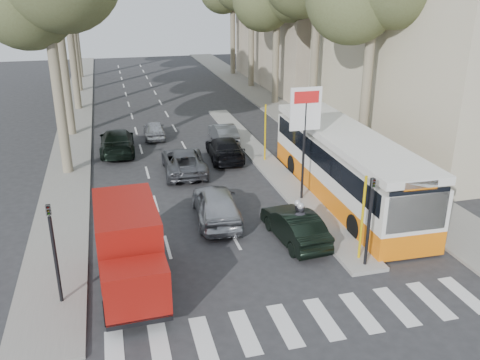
% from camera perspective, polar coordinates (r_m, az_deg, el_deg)
% --- Properties ---
extents(ground, '(120.00, 120.00, 0.00)m').
position_cam_1_polar(ground, '(19.91, 3.37, -8.87)').
color(ground, '#28282B').
rests_on(ground, ground).
extents(sidewalk_right, '(3.20, 70.00, 0.12)m').
position_cam_1_polar(sidewalk_right, '(44.79, 3.94, 8.37)').
color(sidewalk_right, gray).
rests_on(sidewalk_right, ground).
extents(median_left, '(2.40, 64.00, 0.12)m').
position_cam_1_polar(median_left, '(45.49, -17.78, 7.61)').
color(median_left, gray).
rests_on(median_left, ground).
extents(traffic_island, '(1.50, 26.00, 0.16)m').
position_cam_1_polar(traffic_island, '(30.36, 2.78, 2.17)').
color(traffic_island, gray).
rests_on(traffic_island, ground).
extents(building_near, '(11.00, 18.00, 18.00)m').
position_cam_1_polar(building_near, '(35.30, 22.90, 18.08)').
color(building_near, '#C1B499').
rests_on(building_near, ground).
extents(building_far, '(11.00, 20.00, 16.00)m').
position_cam_1_polar(building_far, '(54.58, 8.25, 18.93)').
color(building_far, '#B7A88E').
rests_on(building_far, ground).
extents(billboard, '(1.50, 12.10, 5.60)m').
position_cam_1_polar(billboard, '(23.90, 7.28, 5.84)').
color(billboard, yellow).
rests_on(billboard, ground).
extents(traffic_light_island, '(0.16, 0.41, 3.60)m').
position_cam_1_polar(traffic_light_island, '(18.79, 14.45, -2.98)').
color(traffic_light_island, black).
rests_on(traffic_light_island, ground).
extents(traffic_light_left, '(0.16, 0.41, 3.60)m').
position_cam_1_polar(traffic_light_left, '(17.18, -20.32, -6.04)').
color(traffic_light_left, black).
rests_on(traffic_light_left, ground).
extents(silver_hatchback, '(2.19, 4.76, 1.58)m').
position_cam_1_polar(silver_hatchback, '(22.64, -2.68, -2.73)').
color(silver_hatchback, '#A6A8AE').
rests_on(silver_hatchback, ground).
extents(dark_hatchback, '(1.78, 4.22, 1.35)m').
position_cam_1_polar(dark_hatchback, '(21.04, 6.15, -5.13)').
color(dark_hatchback, black).
rests_on(dark_hatchback, ground).
extents(queue_car_a, '(2.46, 4.97, 1.36)m').
position_cam_1_polar(queue_car_a, '(28.59, -6.33, 2.11)').
color(queue_car_a, '#505259').
rests_on(queue_car_a, ground).
extents(queue_car_b, '(2.21, 4.78, 1.35)m').
position_cam_1_polar(queue_car_b, '(30.70, -1.74, 3.58)').
color(queue_car_b, black).
rests_on(queue_car_b, ground).
extents(queue_car_c, '(1.48, 3.49, 1.18)m').
position_cam_1_polar(queue_car_c, '(35.54, -9.62, 5.60)').
color(queue_car_c, '#A5A8AD').
rests_on(queue_car_c, ground).
extents(queue_car_d, '(1.36, 3.88, 1.28)m').
position_cam_1_polar(queue_car_d, '(34.08, -1.88, 5.30)').
color(queue_car_d, '#53575B').
rests_on(queue_car_d, ground).
extents(queue_car_e, '(2.25, 5.21, 1.49)m').
position_cam_1_polar(queue_car_e, '(32.78, -13.64, 4.25)').
color(queue_car_e, black).
rests_on(queue_car_e, ground).
extents(red_truck, '(2.22, 5.47, 2.89)m').
position_cam_1_polar(red_truck, '(17.92, -12.36, -7.43)').
color(red_truck, black).
rests_on(red_truck, ground).
extents(city_bus, '(3.16, 12.94, 3.39)m').
position_cam_1_polar(city_bus, '(25.22, 11.70, 1.81)').
color(city_bus, orange).
rests_on(city_bus, ground).
extents(motorcycle, '(0.85, 2.22, 1.89)m').
position_cam_1_polar(motorcycle, '(20.83, 6.55, -4.88)').
color(motorcycle, black).
rests_on(motorcycle, ground).
extents(pedestrian_near, '(0.99, 1.07, 1.67)m').
position_cam_1_polar(pedestrian_near, '(30.05, 10.98, 3.36)').
color(pedestrian_near, '#3E3048').
rests_on(pedestrian_near, sidewalk_right).
extents(pedestrian_far, '(1.21, 0.94, 1.72)m').
position_cam_1_polar(pedestrian_far, '(33.83, 11.58, 5.35)').
color(pedestrian_far, '#706154').
rests_on(pedestrian_far, sidewalk_right).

